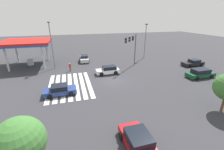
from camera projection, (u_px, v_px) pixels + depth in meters
name	position (u px, v px, depth m)	size (l,w,h in m)	color
ground_plane	(112.00, 80.00, 24.72)	(143.76, 143.76, 0.00)	#333338
crosswalk_markings	(70.00, 85.00, 23.01)	(10.04, 6.30, 0.01)	silver
traffic_signal_mast	(132.00, 44.00, 29.69)	(3.85, 3.85, 6.55)	#47474C
car_0	(84.00, 58.00, 34.94)	(4.22, 2.31, 1.50)	silver
car_1	(139.00, 143.00, 11.58)	(4.82, 2.23, 1.42)	maroon
car_2	(108.00, 70.00, 27.32)	(1.97, 4.21, 1.49)	silver
car_3	(200.00, 73.00, 25.77)	(2.22, 4.84, 1.52)	#144728
car_4	(193.00, 63.00, 31.99)	(2.24, 4.76, 1.35)	black
car_5	(60.00, 90.00, 20.07)	(2.21, 4.27, 1.36)	navy
gas_station_canopy	(27.00, 43.00, 30.81)	(9.30, 9.30, 5.29)	#23519E
pedestrian	(70.00, 67.00, 28.60)	(0.41, 0.41, 1.63)	brown
street_light_pole_a	(145.00, 38.00, 36.48)	(0.80, 0.36, 8.27)	slate
street_light_pole_b	(51.00, 42.00, 28.58)	(0.80, 0.36, 8.99)	slate
tree_corner_a	(20.00, 142.00, 8.16)	(2.83, 2.83, 4.86)	brown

